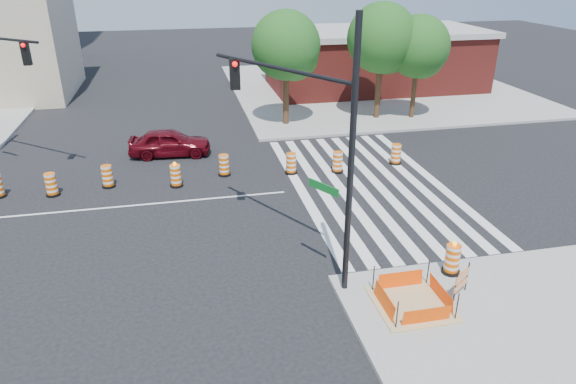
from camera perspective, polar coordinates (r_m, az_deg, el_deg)
name	(u,v)px	position (r m, az deg, el deg)	size (l,w,h in m)	color
ground	(121,207)	(22.66, -18.05, -1.56)	(120.00, 120.00, 0.00)	black
sidewalk_ne	(373,88)	(42.35, 9.40, 11.36)	(22.00, 22.00, 0.15)	gray
crosswalk_east	(368,184)	(23.92, 8.86, 0.84)	(6.75, 13.50, 0.01)	silver
lane_centerline	(121,207)	(22.65, -18.05, -1.55)	(14.00, 0.12, 0.01)	silver
excavation_pit	(412,303)	(15.95, 13.63, -11.87)	(2.20, 2.20, 0.90)	tan
brick_storefront	(375,59)	(41.91, 9.61, 14.34)	(16.50, 8.50, 4.60)	maroon
red_coupe	(170,142)	(27.68, -13.00, 5.39)	(1.69, 4.19, 1.43)	#4F060F
signal_pole_se	(308,125)	(15.27, 2.27, 7.45)	(3.26, 5.42, 8.20)	black
pit_drum	(452,260)	(17.52, 17.77, -7.20)	(0.59, 0.59, 1.16)	black
barricade	(462,280)	(16.47, 18.74, -9.26)	(0.72, 0.52, 1.00)	#EA5B04
tree_north_c	(286,49)	(31.23, -0.17, 15.57)	(4.08, 4.06, 6.90)	#382314
tree_north_d	(382,42)	(33.07, 10.42, 16.07)	(4.25, 4.25, 7.22)	#382314
tree_north_e	(418,50)	(33.63, 14.29, 15.04)	(3.83, 3.83, 6.51)	#382314
median_drum_3	(51,185)	(24.65, -24.80, 0.68)	(0.60, 0.60, 1.02)	black
median_drum_4	(108,177)	(24.62, -19.42, 1.58)	(0.60, 0.60, 1.02)	black
median_drum_5	(176,176)	(23.84, -12.36, 1.72)	(0.60, 0.60, 1.18)	black
median_drum_6	(224,166)	(24.69, -7.12, 2.91)	(0.60, 0.60, 1.02)	black
median_drum_7	(291,164)	(24.71, 0.35, 3.13)	(0.60, 0.60, 1.02)	black
median_drum_8	(338,163)	(24.99, 5.53, 3.25)	(0.60, 0.60, 1.02)	black
median_drum_9	(396,155)	(26.48, 11.90, 4.07)	(0.60, 0.60, 1.02)	black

